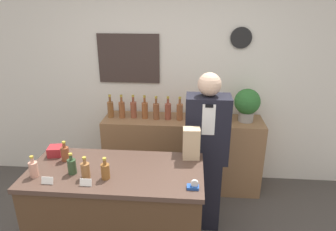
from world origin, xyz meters
The scene contains 26 objects.
back_wall centered at (0.00, 2.00, 1.35)m, with size 5.20×0.09×2.70m.
back_shelf centered at (0.21, 1.71, 0.46)m, with size 1.92×0.46×0.92m.
display_counter centered at (-0.30, 0.46, 0.48)m, with size 1.45×0.69×0.96m.
shopkeeper centered at (0.47, 1.02, 0.83)m, with size 0.42×0.26×1.66m.
potted_plant centered at (0.96, 1.72, 1.14)m, with size 0.30×0.30×0.39m.
paper_bag centered at (0.32, 0.71, 1.10)m, with size 0.15×0.12×0.28m.
tape_dispenser centered at (0.35, 0.25, 0.98)m, with size 0.09×0.06×0.07m.
price_card_left centered at (-0.76, 0.22, 0.98)m, with size 0.09×0.02×0.06m.
price_card_right centered at (-0.46, 0.22, 0.98)m, with size 0.09×0.02×0.06m.
gift_box centered at (-0.89, 0.66, 1.00)m, with size 0.14×0.15×0.08m.
counter_bottle_0 centered at (-0.91, 0.31, 1.02)m, with size 0.07×0.07×0.18m.
counter_bottle_1 centered at (-0.76, 0.58, 1.02)m, with size 0.07×0.07×0.18m.
counter_bottle_2 centered at (-0.62, 0.38, 1.02)m, with size 0.07×0.07×0.18m.
counter_bottle_3 centered at (-0.50, 0.33, 1.02)m, with size 0.07×0.07×0.18m.
counter_bottle_4 centered at (-0.34, 0.33, 1.02)m, with size 0.07×0.07×0.18m.
shelf_bottle_0 centered at (-0.67, 1.71, 1.03)m, with size 0.07×0.07×0.28m.
shelf_bottle_1 centered at (-0.53, 1.71, 1.03)m, with size 0.07×0.07×0.28m.
shelf_bottle_2 centered at (-0.39, 1.72, 1.03)m, with size 0.07×0.07×0.28m.
shelf_bottle_3 centered at (-0.25, 1.71, 1.03)m, with size 0.07×0.07×0.28m.
shelf_bottle_4 centered at (-0.11, 1.69, 1.03)m, with size 0.07×0.07×0.28m.
shelf_bottle_5 centered at (0.03, 1.70, 1.03)m, with size 0.07×0.07×0.28m.
shelf_bottle_6 centered at (0.18, 1.69, 1.03)m, with size 0.07×0.07×0.28m.
shelf_bottle_7 centered at (0.32, 1.72, 1.03)m, with size 0.07×0.07×0.28m.
shelf_bottle_8 centered at (0.46, 1.69, 1.03)m, with size 0.07×0.07×0.28m.
shelf_bottle_9 centered at (0.60, 1.71, 1.03)m, with size 0.07×0.07×0.28m.
shelf_bottle_10 centered at (0.74, 1.70, 1.03)m, with size 0.07×0.07×0.28m.
Camera 1 is at (0.31, -1.63, 2.25)m, focal length 32.00 mm.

